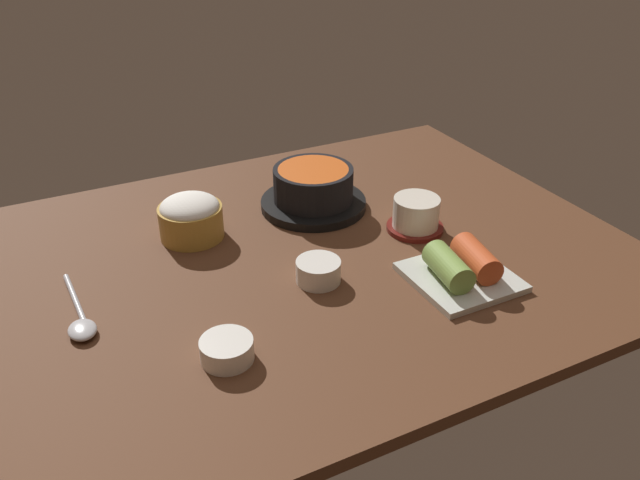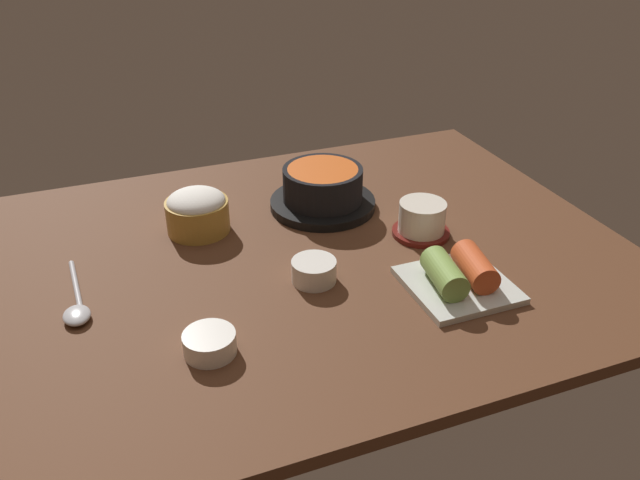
% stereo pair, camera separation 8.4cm
% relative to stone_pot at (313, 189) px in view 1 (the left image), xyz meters
% --- Properties ---
extents(dining_table, '(1.00, 0.76, 0.02)m').
position_rel_stone_pot_xyz_m(dining_table, '(-0.08, -0.13, -0.04)').
color(dining_table, '#56331E').
rests_on(dining_table, ground).
extents(stone_pot, '(0.18, 0.18, 0.07)m').
position_rel_stone_pot_xyz_m(stone_pot, '(0.00, 0.00, 0.00)').
color(stone_pot, black).
rests_on(stone_pot, dining_table).
extents(rice_bowl, '(0.10, 0.10, 0.07)m').
position_rel_stone_pot_xyz_m(rice_bowl, '(-0.22, -0.00, 0.00)').
color(rice_bowl, '#B78C38').
rests_on(rice_bowl, dining_table).
extents(tea_cup_with_saucer, '(0.09, 0.09, 0.06)m').
position_rel_stone_pot_xyz_m(tea_cup_with_saucer, '(0.11, -0.15, -0.01)').
color(tea_cup_with_saucer, maroon).
rests_on(tea_cup_with_saucer, dining_table).
extents(banchan_cup_center, '(0.07, 0.07, 0.03)m').
position_rel_stone_pot_xyz_m(banchan_cup_center, '(-0.10, -0.21, -0.02)').
color(banchan_cup_center, white).
rests_on(banchan_cup_center, dining_table).
extents(kimchi_plate, '(0.14, 0.14, 0.05)m').
position_rel_stone_pot_xyz_m(kimchi_plate, '(0.09, -0.30, -0.01)').
color(kimchi_plate, silver).
rests_on(kimchi_plate, dining_table).
extents(side_bowl_near, '(0.07, 0.07, 0.03)m').
position_rel_stone_pot_xyz_m(side_bowl_near, '(-0.27, -0.31, -0.02)').
color(side_bowl_near, white).
rests_on(side_bowl_near, dining_table).
extents(spoon, '(0.04, 0.17, 0.01)m').
position_rel_stone_pot_xyz_m(spoon, '(-0.42, -0.16, -0.03)').
color(spoon, '#B7B7BC').
rests_on(spoon, dining_table).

